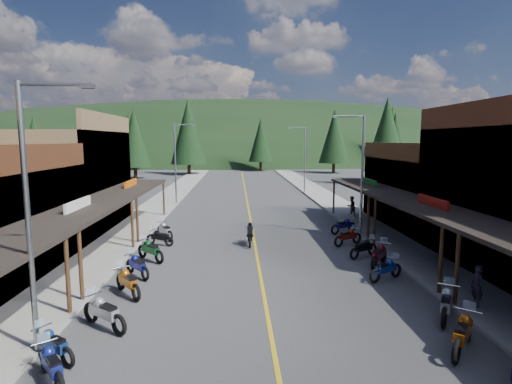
{
  "coord_description": "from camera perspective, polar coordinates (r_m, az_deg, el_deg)",
  "views": [
    {
      "loc": [
        -1.1,
        -17.56,
        6.36
      ],
      "look_at": [
        0.18,
        8.38,
        3.0
      ],
      "focal_mm": 28.0,
      "sensor_mm": 36.0,
      "label": 1
    }
  ],
  "objects": [
    {
      "name": "ground",
      "position": [
        18.71,
        0.74,
        -12.5
      ],
      "size": [
        220.0,
        220.0,
        0.0
      ],
      "primitive_type": "plane",
      "color": "#38383A",
      "rests_on": "ground"
    },
    {
      "name": "centerline",
      "position": [
        38.11,
        -1.12,
        -2.23
      ],
      "size": [
        0.15,
        90.0,
        0.01
      ],
      "primitive_type": "cube",
      "color": "gold",
      "rests_on": "ground"
    },
    {
      "name": "sidewalk_west",
      "position": [
        38.83,
        -14.07,
        -2.17
      ],
      "size": [
        3.4,
        94.0,
        0.15
      ],
      "primitive_type": "cube",
      "color": "gray",
      "rests_on": "ground"
    },
    {
      "name": "sidewalk_east",
      "position": [
        39.33,
        11.66,
        -1.98
      ],
      "size": [
        3.4,
        94.0,
        0.15
      ],
      "primitive_type": "cube",
      "color": "gray",
      "rests_on": "ground"
    },
    {
      "name": "shop_west_3",
      "position": [
        31.65,
        -26.43,
        1.45
      ],
      "size": [
        10.9,
        10.2,
        8.2
      ],
      "color": "brown",
      "rests_on": "ground"
    },
    {
      "name": "shop_east_3",
      "position": [
        32.69,
        24.24,
        -0.01
      ],
      "size": [
        10.9,
        10.2,
        6.2
      ],
      "color": "#4C2D16",
      "rests_on": "ground"
    },
    {
      "name": "streetlight_0",
      "position": [
        13.1,
        -29.33,
        -1.92
      ],
      "size": [
        2.16,
        0.18,
        8.0
      ],
      "color": "gray",
      "rests_on": "ground"
    },
    {
      "name": "streetlight_1",
      "position": [
        40.04,
        -11.25,
        4.51
      ],
      "size": [
        2.16,
        0.18,
        8.0
      ],
      "color": "gray",
      "rests_on": "ground"
    },
    {
      "name": "streetlight_2",
      "position": [
        26.87,
        14.65,
        3.08
      ],
      "size": [
        2.16,
        0.18,
        8.0
      ],
      "color": "gray",
      "rests_on": "ground"
    },
    {
      "name": "streetlight_3",
      "position": [
        48.28,
        6.81,
        5.06
      ],
      "size": [
        2.16,
        0.18,
        8.0
      ],
      "color": "gray",
      "rests_on": "ground"
    },
    {
      "name": "ridge_hill",
      "position": [
        152.7,
        -2.41,
        4.98
      ],
      "size": [
        310.0,
        140.0,
        60.0
      ],
      "primitive_type": "ellipsoid",
      "color": "black",
      "rests_on": "ground"
    },
    {
      "name": "pine_0",
      "position": [
        88.56,
        -29.08,
        6.53
      ],
      "size": [
        5.04,
        5.04,
        11.0
      ],
      "color": "black",
      "rests_on": "ground"
    },
    {
      "name": "pine_1",
      "position": [
        90.51,
        -17.63,
        7.58
      ],
      "size": [
        5.88,
        5.88,
        12.5
      ],
      "color": "black",
      "rests_on": "ground"
    },
    {
      "name": "pine_2",
      "position": [
        76.1,
        -9.64,
        8.5
      ],
      "size": [
        6.72,
        6.72,
        14.0
      ],
      "color": "black",
      "rests_on": "ground"
    },
    {
      "name": "pine_3",
      "position": [
        83.72,
        0.68,
        7.45
      ],
      "size": [
        5.04,
        5.04,
        11.0
      ],
      "color": "black",
      "rests_on": "ground"
    },
    {
      "name": "pine_4",
      "position": [
        79.89,
        11.12,
        7.86
      ],
      "size": [
        5.88,
        5.88,
        12.5
      ],
      "color": "black",
      "rests_on": "ground"
    },
    {
      "name": "pine_5",
      "position": [
        96.21,
        18.77,
        7.95
      ],
      "size": [
        6.72,
        6.72,
        14.0
      ],
      "color": "black",
      "rests_on": "ground"
    },
    {
      "name": "pine_6",
      "position": [
        94.19,
        27.38,
        6.63
      ],
      "size": [
        5.04,
        5.04,
        11.0
      ],
      "color": "black",
      "rests_on": "ground"
    },
    {
      "name": "pine_7",
      "position": [
        98.54,
        -21.28,
        7.38
      ],
      "size": [
        5.88,
        5.88,
        12.5
      ],
      "color": "black",
      "rests_on": "ground"
    },
    {
      "name": "pine_8",
      "position": [
        61.24,
        -22.93,
        6.44
      ],
      "size": [
        4.48,
        4.48,
        10.0
      ],
      "color": "black",
      "rests_on": "ground"
    },
    {
      "name": "pine_9",
      "position": [
        67.41,
        19.19,
        6.98
      ],
      "size": [
        4.93,
        4.93,
        10.8
      ],
      "color": "black",
      "rests_on": "ground"
    },
    {
      "name": "pine_10",
      "position": [
        69.64,
        -17.01,
        7.4
      ],
      "size": [
        5.38,
        5.38,
        11.6
      ],
      "color": "black",
      "rests_on": "ground"
    },
    {
      "name": "pine_11",
      "position": [
        59.44,
        18.15,
        7.81
      ],
      "size": [
        5.82,
        5.82,
        12.4
      ],
      "color": "black",
      "rests_on": "ground"
    },
    {
      "name": "bike_west_4",
      "position": [
        12.54,
        -27.19,
        -20.97
      ],
      "size": [
        1.77,
        1.98,
        1.14
      ],
      "primitive_type": null,
      "rotation": [
        0.0,
        0.0,
        0.67
      ],
      "color": "navy",
      "rests_on": "ground"
    },
    {
      "name": "bike_west_5",
      "position": [
        13.64,
        -27.01,
        -18.7
      ],
      "size": [
        1.93,
        1.62,
        1.09
      ],
      "primitive_type": null,
      "rotation": [
        0.0,
        0.0,
        0.96
      ],
      "color": "navy",
      "rests_on": "ground"
    },
    {
      "name": "bike_west_6",
      "position": [
        14.96,
        -20.9,
        -15.59
      ],
      "size": [
        2.24,
        2.01,
        1.3
      ],
      "primitive_type": null,
      "rotation": [
        0.0,
        0.0,
        0.9
      ],
      "color": "#9B9BA0",
      "rests_on": "ground"
    },
    {
      "name": "bike_west_7",
      "position": [
        17.6,
        -17.85,
        -11.98
      ],
      "size": [
        1.94,
        2.23,
        1.27
      ],
      "primitive_type": null,
      "rotation": [
        0.0,
        0.0,
        0.65
      ],
      "color": "#B35B0C",
      "rests_on": "ground"
    },
    {
      "name": "bike_west_8",
      "position": [
        19.77,
        -16.61,
        -9.9
      ],
      "size": [
        1.88,
        2.05,
        1.19
      ],
      "primitive_type": null,
      "rotation": [
        0.0,
        0.0,
        0.7
      ],
      "color": "navy",
      "rests_on": "ground"
    },
    {
      "name": "bike_west_9",
      "position": [
        22.09,
        -14.85,
        -7.88
      ],
      "size": [
        2.12,
        2.13,
        1.29
      ],
      "primitive_type": null,
      "rotation": [
        0.0,
        0.0,
        0.78
      ],
      "color": "#0E461D",
      "rests_on": "ground"
    },
    {
      "name": "bike_west_10",
      "position": [
        25.14,
        -13.6,
        -6.22
      ],
      "size": [
        1.98,
        1.41,
        1.09
      ],
      "primitive_type": null,
      "rotation": [
        0.0,
        0.0,
        1.11
      ],
      "color": "black",
      "rests_on": "ground"
    },
    {
      "name": "bike_west_11",
      "position": [
        26.55,
        -12.88,
        -5.26
      ],
      "size": [
        1.83,
        2.29,
        1.28
      ],
      "primitive_type": null,
      "rotation": [
        0.0,
        0.0,
        0.57
      ],
      "color": "#A0A0A5",
      "rests_on": "ground"
    },
    {
      "name": "bike_east_5",
      "position": [
        14.14,
        27.47,
        -17.26
      ],
      "size": [
        2.09,
        2.26,
        1.32
      ],
      "primitive_type": null,
      "rotation": [
        0.0,
        0.0,
        -0.71
      ],
      "color": "#99450A",
      "rests_on": "ground"
    },
    {
      "name": "bike_east_6",
      "position": [
        16.23,
        25.57,
        -13.98
      ],
      "size": [
        1.86,
        2.32,
        1.3
      ],
      "primitive_type": null,
      "rotation": [
        0.0,
        0.0,
        -0.57
      ],
      "color": "#ABABB1",
      "rests_on": "ground"
    },
    {
      "name": "bike_east_7",
      "position": [
        19.45,
        18.07,
        -10.3
      ],
      "size": [
        2.1,
        1.59,
        1.16
      ],
      "primitive_type": null,
      "rotation": [
        0.0,
        0.0,
        -1.05
      ],
      "color": "navy",
      "rests_on": "ground"
    },
    {
      "name": "bike_east_8",
      "position": [
        21.35,
        17.18,
        -8.43
      ],
      "size": [
        1.99,
        2.34,
        1.33
      ],
      "primitive_type": null,
      "rotation": [
        0.0,
        0.0,
        -0.63
      ],
      "color": "maroon",
      "rests_on": "ground"
    },
    {
      "name": "bike_east_9",
      "position": [
        22.73,
        15.14,
        -7.6
      ],
      "size": [
        2.11,
        1.67,
        1.18
      ],
      "primitive_type": null,
      "rotation": [
        0.0,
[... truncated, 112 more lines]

